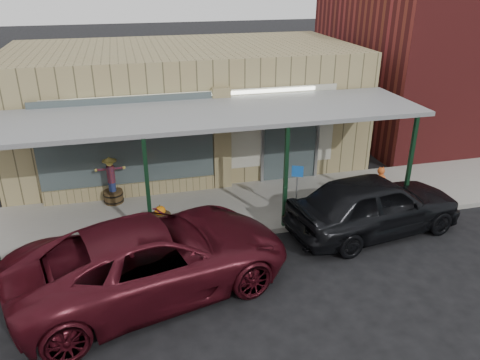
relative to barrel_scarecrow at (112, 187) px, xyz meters
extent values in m
plane|color=black|center=(2.76, -4.74, -0.65)|extent=(120.00, 120.00, 0.00)
cube|color=gray|center=(2.76, -1.14, -0.57)|extent=(40.00, 3.20, 0.15)
cube|color=#928459|center=(2.76, 3.46, 1.45)|extent=(12.00, 6.00, 4.20)
cube|color=#485557|center=(0.56, 0.31, 1.25)|extent=(5.20, 0.06, 2.80)
cube|color=#485557|center=(5.76, 0.44, 0.85)|extent=(1.80, 0.06, 2.80)
cube|color=#928459|center=(3.46, 0.36, 1.05)|extent=(0.55, 0.30, 3.40)
cube|color=#928459|center=(0.56, 0.36, -0.30)|extent=(5.20, 0.30, 0.50)
cube|color=#B1AF9D|center=(2.76, 0.43, 1.35)|extent=(9.00, 0.02, 2.60)
cube|color=white|center=(2.76, 0.40, 2.55)|extent=(7.50, 0.03, 0.10)
cube|color=slate|center=(2.76, -1.14, 2.40)|extent=(12.00, 3.00, 0.12)
cube|color=black|center=(0.96, -2.59, 0.90)|extent=(0.10, 0.10, 2.95)
cube|color=black|center=(4.56, -2.59, 0.90)|extent=(0.10, 0.10, 2.95)
cube|color=black|center=(8.26, -2.59, 0.90)|extent=(0.10, 0.10, 2.95)
cube|color=maroon|center=(15.76, 4.46, 2.60)|extent=(12.00, 8.00, 6.50)
cylinder|color=#46351C|center=(0.00, 0.00, -0.31)|extent=(0.59, 0.59, 0.38)
cylinder|color=navy|center=(0.00, 0.00, 0.02)|extent=(0.22, 0.22, 0.28)
cylinder|color=maroon|center=(0.00, 0.00, 0.43)|extent=(0.24, 0.24, 0.52)
sphere|color=#AF9A43|center=(0.00, 0.00, 0.79)|extent=(0.21, 0.21, 0.21)
cone|color=#AF9A43|center=(0.00, 0.00, 0.91)|extent=(0.34, 0.34, 0.13)
cylinder|color=#46351C|center=(1.26, -1.85, -0.31)|extent=(0.64, 0.64, 0.37)
ellipsoid|color=#FF9B10|center=(1.26, -1.85, 0.00)|extent=(0.30, 0.30, 0.24)
cylinder|color=#4C471E|center=(1.26, -1.85, 0.14)|extent=(0.04, 0.04, 0.06)
cylinder|color=gray|center=(5.06, -2.15, 0.11)|extent=(0.04, 0.04, 1.23)
cube|color=blue|center=(5.06, -2.15, 0.89)|extent=(0.30, 0.15, 0.32)
imported|color=black|center=(6.90, -3.25, 0.18)|extent=(5.11, 2.67, 1.66)
ellipsoid|color=orange|center=(7.53, -2.39, 0.47)|extent=(0.29, 0.24, 0.37)
sphere|color=orange|center=(7.53, -2.35, 0.73)|extent=(0.21, 0.21, 0.21)
cylinder|color=#1A7735|center=(7.53, -2.39, 0.62)|extent=(0.14, 0.14, 0.02)
imported|color=#430D16|center=(0.91, -4.41, 0.20)|extent=(6.63, 4.27, 1.70)
camera|label=1|loc=(0.64, -13.27, 5.96)|focal=35.00mm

